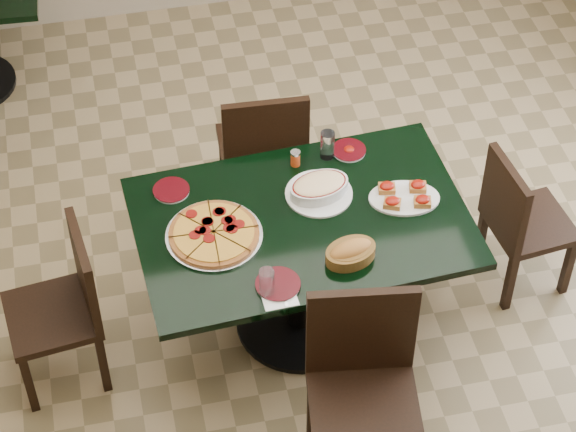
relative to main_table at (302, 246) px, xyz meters
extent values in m
plane|color=olive|center=(-0.02, 0.07, -0.57)|extent=(5.50, 5.50, 0.00)
cube|color=black|center=(0.00, 0.00, 0.16)|extent=(1.58, 1.06, 0.04)
cylinder|color=black|center=(0.00, 0.00, -0.21)|extent=(0.13, 0.13, 0.71)
cylinder|color=black|center=(0.00, 0.00, -0.55)|extent=(0.65, 0.65, 0.03)
cube|color=black|center=(-0.03, 0.83, -0.12)|extent=(0.46, 0.46, 0.04)
cube|color=black|center=(-0.04, 0.64, 0.13)|extent=(0.44, 0.06, 0.47)
cube|color=black|center=(0.17, 1.01, -0.35)|extent=(0.04, 0.04, 0.43)
cube|color=black|center=(0.15, 0.64, -0.35)|extent=(0.04, 0.04, 0.43)
cube|color=black|center=(-0.21, 1.03, -0.35)|extent=(0.04, 0.04, 0.43)
cube|color=black|center=(-0.23, 0.66, -0.35)|extent=(0.04, 0.04, 0.43)
cube|color=black|center=(0.07, -0.89, -0.09)|extent=(0.53, 0.53, 0.04)
cube|color=black|center=(0.10, -0.68, 0.18)|extent=(0.47, 0.10, 0.50)
cube|color=black|center=(-0.10, -0.66, -0.34)|extent=(0.05, 0.05, 0.46)
cube|color=black|center=(0.30, -0.72, -0.34)|extent=(0.05, 0.05, 0.46)
cube|color=black|center=(1.19, 0.06, -0.17)|extent=(0.43, 0.43, 0.04)
cube|color=black|center=(1.02, 0.04, 0.06)|extent=(0.09, 0.39, 0.42)
cube|color=black|center=(1.37, -0.08, -0.38)|extent=(0.04, 0.04, 0.38)
cube|color=black|center=(1.05, -0.12, -0.38)|extent=(0.04, 0.04, 0.38)
cube|color=black|center=(1.33, 0.24, -0.38)|extent=(0.04, 0.04, 0.38)
cube|color=black|center=(1.01, 0.20, -0.38)|extent=(0.04, 0.04, 0.38)
cube|color=black|center=(-1.19, -0.05, -0.15)|extent=(0.46, 0.46, 0.04)
cube|color=black|center=(-1.01, -0.02, 0.09)|extent=(0.09, 0.41, 0.44)
cube|color=black|center=(-1.39, 0.10, -0.37)|extent=(0.04, 0.04, 0.40)
cube|color=black|center=(-1.04, 0.15, -0.37)|extent=(0.04, 0.04, 0.40)
cube|color=black|center=(-1.34, -0.24, -0.37)|extent=(0.04, 0.04, 0.40)
cube|color=black|center=(-1.00, -0.20, -0.37)|extent=(0.04, 0.04, 0.40)
cylinder|color=silver|center=(-0.41, -0.02, 0.19)|extent=(0.44, 0.44, 0.01)
cylinder|color=brown|center=(-0.41, -0.02, 0.20)|extent=(0.41, 0.41, 0.02)
cylinder|color=gold|center=(-0.41, -0.02, 0.21)|extent=(0.37, 0.37, 0.01)
cylinder|color=silver|center=(0.11, 0.14, 0.19)|extent=(0.32, 0.32, 0.01)
ellipsoid|color=beige|center=(0.11, 0.14, 0.25)|extent=(0.28, 0.21, 0.04)
ellipsoid|color=#A1602C|center=(0.16, -0.28, 0.24)|extent=(0.22, 0.14, 0.08)
cylinder|color=silver|center=(-0.19, -0.37, 0.19)|extent=(0.19, 0.19, 0.01)
cylinder|color=#360308|center=(-0.19, -0.37, 0.19)|extent=(0.20, 0.20, 0.00)
cylinder|color=silver|center=(0.33, 0.40, 0.19)|extent=(0.16, 0.16, 0.01)
cylinder|color=#360308|center=(0.33, 0.40, 0.19)|extent=(0.17, 0.17, 0.00)
ellipsoid|color=#941407|center=(0.33, 0.40, 0.20)|extent=(0.05, 0.05, 0.02)
cylinder|color=silver|center=(-0.56, 0.31, 0.19)|extent=(0.17, 0.17, 0.01)
cylinder|color=#360308|center=(-0.56, 0.31, 0.19)|extent=(0.17, 0.17, 0.00)
cube|color=white|center=(-0.20, -0.42, 0.18)|extent=(0.15, 0.15, 0.00)
cube|color=silver|center=(-0.18, -0.42, 0.19)|extent=(0.02, 0.14, 0.00)
cylinder|color=white|center=(0.21, 0.39, 0.26)|extent=(0.07, 0.07, 0.15)
cylinder|color=white|center=(-0.24, -0.40, 0.25)|extent=(0.07, 0.07, 0.14)
cylinder|color=#B74B13|center=(0.05, 0.37, 0.22)|extent=(0.05, 0.05, 0.07)
cylinder|color=silver|center=(0.05, 0.37, 0.26)|extent=(0.05, 0.05, 0.01)
camera|label=1|loc=(-0.81, -3.47, 3.89)|focal=70.00mm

